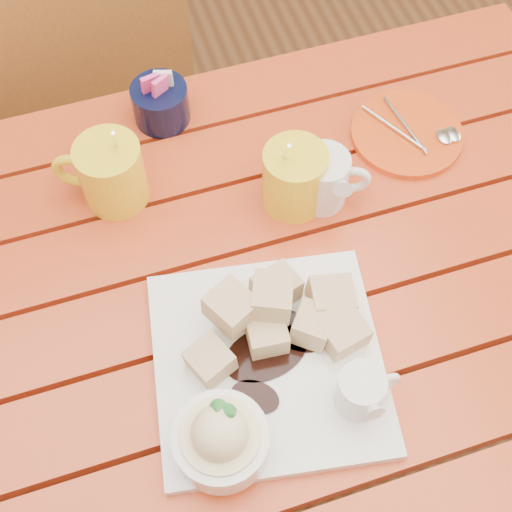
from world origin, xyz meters
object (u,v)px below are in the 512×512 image
object	(u,v)px
table	(243,325)
coffee_mug_right	(296,176)
dessert_plate	(264,375)
coffee_mug_left	(110,173)
chair_far	(78,103)
orange_saucer	(408,134)

from	to	relation	value
table	coffee_mug_right	size ratio (longest dim) A/B	8.15
dessert_plate	coffee_mug_right	distance (m)	0.29
dessert_plate	coffee_mug_right	bearing A→B (deg)	62.88
dessert_plate	coffee_mug_left	world-z (taller)	coffee_mug_left
coffee_mug_right	chair_far	size ratio (longest dim) A/B	0.17
coffee_mug_left	orange_saucer	size ratio (longest dim) A/B	0.91
coffee_mug_right	chair_far	bearing A→B (deg)	99.93
coffee_mug_left	orange_saucer	world-z (taller)	coffee_mug_left
coffee_mug_left	coffee_mug_right	world-z (taller)	coffee_mug_left
coffee_mug_left	coffee_mug_right	xyz separation A→B (m)	(0.24, -0.08, -0.00)
table	coffee_mug_left	distance (m)	0.29
table	chair_far	distance (m)	0.68
coffee_mug_left	chair_far	bearing A→B (deg)	117.16
coffee_mug_left	coffee_mug_right	bearing A→B (deg)	4.45
table	orange_saucer	world-z (taller)	orange_saucer
dessert_plate	coffee_mug_right	world-z (taller)	coffee_mug_right
chair_far	orange_saucer	bearing A→B (deg)	118.92
dessert_plate	coffee_mug_left	size ratio (longest dim) A/B	2.10
coffee_mug_right	orange_saucer	bearing A→B (deg)	-1.84
coffee_mug_left	coffee_mug_right	size ratio (longest dim) A/B	1.03
table	coffee_mug_right	bearing A→B (deg)	45.72
coffee_mug_left	coffee_mug_right	distance (m)	0.26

